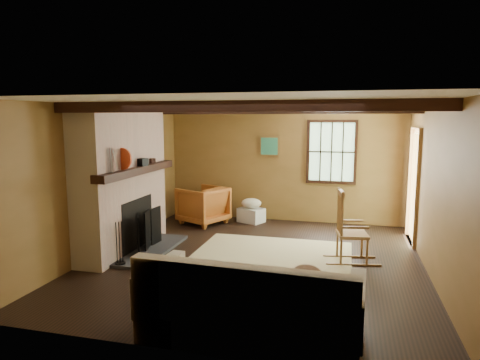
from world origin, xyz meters
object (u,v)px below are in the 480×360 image
(fireplace, at_px, (124,185))
(rocking_chair, at_px, (350,232))
(armchair, at_px, (203,205))
(sofa, at_px, (251,309))
(laundry_basket, at_px, (251,215))

(fireplace, xyz_separation_m, rocking_chair, (3.63, 0.30, -0.63))
(rocking_chair, bearing_deg, fireplace, 84.80)
(rocking_chair, height_order, armchair, rocking_chair)
(sofa, distance_m, armchair, 4.83)
(fireplace, height_order, sofa, fireplace)
(laundry_basket, bearing_deg, fireplace, -123.92)
(fireplace, height_order, armchair, fireplace)
(armchair, bearing_deg, fireplace, 7.01)
(laundry_basket, bearing_deg, armchair, -158.43)
(sofa, relative_size, armchair, 2.56)
(fireplace, height_order, rocking_chair, fireplace)
(sofa, relative_size, laundry_basket, 4.43)
(laundry_basket, bearing_deg, sofa, -77.17)
(fireplace, relative_size, armchair, 2.78)
(laundry_basket, relative_size, armchair, 0.58)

